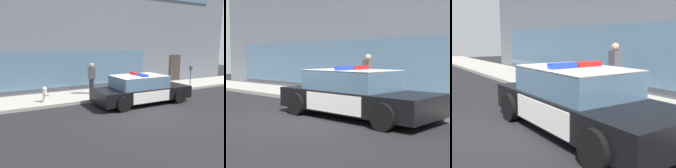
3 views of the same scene
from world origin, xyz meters
The scene contains 7 objects.
ground centered at (0.00, 0.00, 0.00)m, with size 48.00×48.00×0.00m, color black.
sidewalk centered at (0.00, 3.92, 0.07)m, with size 48.00×2.78×0.15m, color #A39E93.
storefront_building centered at (-0.67, 9.45, 4.55)m, with size 25.27×8.27×9.10m.
police_cruiser centered at (1.01, 1.41, 0.68)m, with size 4.85×2.14×1.49m.
fire_hydrant centered at (-3.28, 3.25, 0.50)m, with size 0.34×0.39×0.73m.
pedestrian_on_sidewalk centered at (-0.54, 3.97, 1.01)m, with size 0.45×0.35×1.71m.
parking_meter centered at (5.89, 2.81, 1.08)m, with size 0.12×0.18×1.34m.
Camera 1 is at (-5.38, -7.58, 2.85)m, focal length 36.14 mm.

